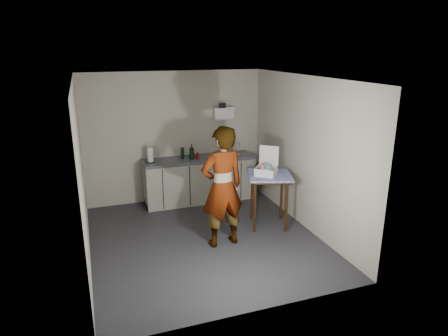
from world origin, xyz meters
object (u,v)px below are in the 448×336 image
object	(u,v)px
kitchen_counter	(199,181)
side_table	(269,181)
standing_man	(222,187)
dark_bottle	(183,153)
dish_rack	(229,152)
soap_bottle	(192,152)
soda_can	(198,156)
paper_towel	(150,155)
bakery_box	(266,169)

from	to	relation	value
kitchen_counter	side_table	bearing A→B (deg)	-62.08
standing_man	dark_bottle	world-z (taller)	standing_man
kitchen_counter	dish_rack	size ratio (longest dim) A/B	6.01
soap_bottle	dish_rack	size ratio (longest dim) A/B	0.80
kitchen_counter	soda_can	xyz separation A→B (m)	(-0.04, -0.04, 0.54)
kitchen_counter	soap_bottle	bearing A→B (deg)	-165.36
standing_man	dish_rack	xyz separation A→B (m)	(0.84, 1.97, 0.01)
standing_man	dark_bottle	bearing A→B (deg)	-92.72
side_table	soap_bottle	world-z (taller)	soap_bottle
kitchen_counter	soda_can	distance (m)	0.54
soda_can	dish_rack	bearing A→B (deg)	6.00
kitchen_counter	dark_bottle	bearing A→B (deg)	175.72
side_table	standing_man	bearing A→B (deg)	-140.08
kitchen_counter	paper_towel	size ratio (longest dim) A/B	7.55
side_table	soda_can	distance (m)	1.73
bakery_box	paper_towel	bearing A→B (deg)	177.86
kitchen_counter	dish_rack	world-z (taller)	dish_rack
bakery_box	soda_can	bearing A→B (deg)	157.57
side_table	standing_man	size ratio (longest dim) A/B	0.49
standing_man	soda_can	bearing A→B (deg)	-101.21
dark_bottle	side_table	bearing A→B (deg)	-53.99
side_table	kitchen_counter	bearing A→B (deg)	136.20
kitchen_counter	side_table	world-z (taller)	side_table
side_table	paper_towel	size ratio (longest dim) A/B	3.18
standing_man	soda_can	xyz separation A→B (m)	(0.14, 1.90, 0.01)
standing_man	soap_bottle	world-z (taller)	standing_man
dish_rack	soda_can	bearing A→B (deg)	-174.00
dark_bottle	bakery_box	size ratio (longest dim) A/B	0.48
kitchen_counter	dark_bottle	distance (m)	0.68
soda_can	bakery_box	size ratio (longest dim) A/B	0.24
kitchen_counter	bakery_box	size ratio (longest dim) A/B	4.66
dark_bottle	paper_towel	size ratio (longest dim) A/B	0.77
dish_rack	dark_bottle	bearing A→B (deg)	-179.73
dish_rack	kitchen_counter	bearing A→B (deg)	-177.52
dark_bottle	bakery_box	bearing A→B (deg)	-55.12
paper_towel	bakery_box	world-z (taller)	bakery_box
soda_can	standing_man	bearing A→B (deg)	-94.25
soap_bottle	kitchen_counter	bearing A→B (deg)	14.64
soap_bottle	dark_bottle	world-z (taller)	soap_bottle
standing_man	kitchen_counter	bearing A→B (deg)	-102.15
dish_rack	bakery_box	size ratio (longest dim) A/B	0.77
soap_bottle	paper_towel	size ratio (longest dim) A/B	1.00
soap_bottle	standing_man	bearing A→B (deg)	-90.76
standing_man	bakery_box	size ratio (longest dim) A/B	4.00
kitchen_counter	standing_man	distance (m)	2.02
standing_man	bakery_box	bearing A→B (deg)	-163.34
dish_rack	standing_man	bearing A→B (deg)	-113.14
kitchen_counter	paper_towel	xyz separation A→B (m)	(-0.96, -0.01, 0.62)
soap_bottle	dish_rack	bearing A→B (deg)	4.78
kitchen_counter	bakery_box	xyz separation A→B (m)	(0.76, -1.53, 0.62)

